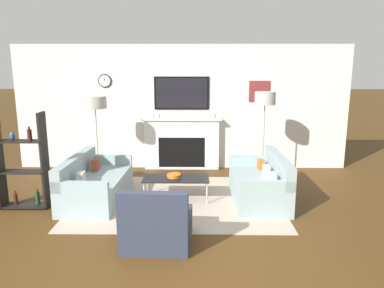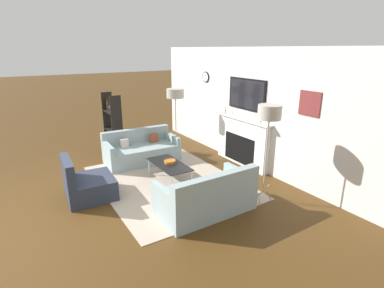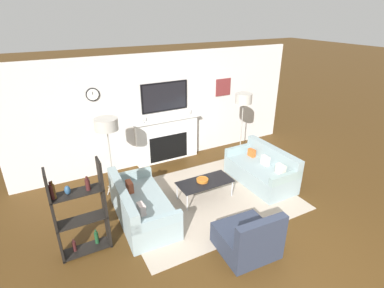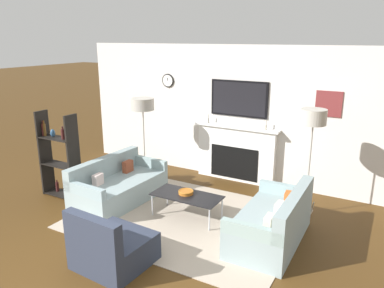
% 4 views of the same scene
% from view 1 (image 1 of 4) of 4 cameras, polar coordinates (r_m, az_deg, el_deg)
% --- Properties ---
extents(ground_plane, '(60.00, 60.00, 0.00)m').
position_cam_1_polar(ground_plane, '(4.45, -3.75, -19.03)').
color(ground_plane, '#482E12').
extents(fireplace_wall, '(7.27, 0.28, 2.70)m').
position_cam_1_polar(fireplace_wall, '(8.22, -1.56, 4.63)').
color(fireplace_wall, silver).
rests_on(fireplace_wall, ground_plane).
extents(area_rug, '(3.45, 2.63, 0.01)m').
position_cam_1_polar(area_rug, '(6.50, -2.22, -8.53)').
color(area_rug, '#AE9E8B').
rests_on(area_rug, ground_plane).
extents(couch_left, '(0.94, 1.75, 0.76)m').
position_cam_1_polar(couch_left, '(6.63, -14.66, -6.05)').
color(couch_left, '#8B9FA2').
rests_on(couch_left, ground_plane).
extents(couch_right, '(0.84, 1.63, 0.79)m').
position_cam_1_polar(couch_right, '(6.49, 10.47, -6.15)').
color(couch_right, '#8B9FA2').
rests_on(couch_right, ground_plane).
extents(armchair, '(0.90, 0.89, 0.81)m').
position_cam_1_polar(armchair, '(4.96, -5.36, -12.30)').
color(armchair, '#2A3142').
rests_on(armchair, ground_plane).
extents(coffee_table, '(1.13, 0.53, 0.39)m').
position_cam_1_polar(coffee_table, '(6.42, -2.45, -5.38)').
color(coffee_table, black).
rests_on(coffee_table, ground_plane).
extents(decorative_bowl, '(0.25, 0.25, 0.06)m').
position_cam_1_polar(decorative_bowl, '(6.45, -2.78, -4.79)').
color(decorative_bowl, '#B6621F').
rests_on(decorative_bowl, coffee_table).
extents(floor_lamp_left, '(0.45, 0.45, 1.69)m').
position_cam_1_polar(floor_lamp_left, '(7.47, -14.58, 5.99)').
color(floor_lamp_left, '#9E998E').
rests_on(floor_lamp_left, ground_plane).
extents(floor_lamp_right, '(0.39, 0.39, 1.78)m').
position_cam_1_polar(floor_lamp_right, '(7.32, 11.07, 6.63)').
color(floor_lamp_right, '#9E998E').
rests_on(floor_lamp_right, ground_plane).
extents(shelf_unit, '(0.77, 0.28, 1.56)m').
position_cam_1_polar(shelf_unit, '(6.57, -24.56, -2.61)').
color(shelf_unit, black).
rests_on(shelf_unit, ground_plane).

